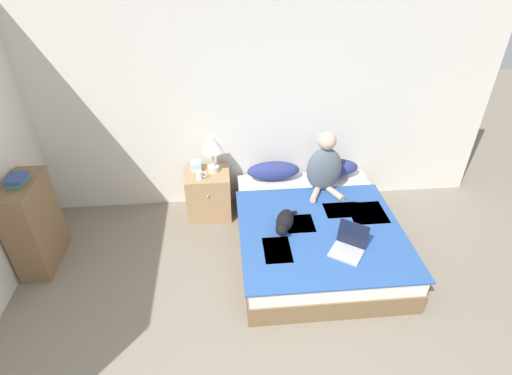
{
  "coord_description": "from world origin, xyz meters",
  "views": [
    {
      "loc": [
        -0.28,
        -1.18,
        3.0
      ],
      "look_at": [
        0.02,
        2.19,
        0.76
      ],
      "focal_mm": 28.0,
      "sensor_mm": 36.0,
      "label": 1
    }
  ],
  "objects_px": {
    "bed": "(316,234)",
    "coffee_mug": "(200,175)",
    "cat_tabby": "(284,222)",
    "book_stack_top": "(17,180)",
    "nightstand": "(209,194)",
    "pillow_far": "(332,168)",
    "pillow_near": "(273,171)",
    "bookshelf": "(34,224)",
    "table_lamp": "(212,145)",
    "person_sitting": "(325,166)",
    "laptop_open": "(349,246)",
    "tissue_box": "(196,166)"
  },
  "relations": [
    {
      "from": "laptop_open",
      "to": "table_lamp",
      "type": "height_order",
      "value": "table_lamp"
    },
    {
      "from": "laptop_open",
      "to": "tissue_box",
      "type": "bearing_deg",
      "value": 173.02
    },
    {
      "from": "table_lamp",
      "to": "person_sitting",
      "type": "bearing_deg",
      "value": -10.88
    },
    {
      "from": "coffee_mug",
      "to": "bookshelf",
      "type": "xyz_separation_m",
      "value": [
        -1.65,
        -0.57,
        -0.14
      ]
    },
    {
      "from": "pillow_far",
      "to": "table_lamp",
      "type": "distance_m",
      "value": 1.49
    },
    {
      "from": "table_lamp",
      "to": "laptop_open",
      "type": "bearing_deg",
      "value": -45.81
    },
    {
      "from": "pillow_near",
      "to": "coffee_mug",
      "type": "distance_m",
      "value": 0.9
    },
    {
      "from": "cat_tabby",
      "to": "book_stack_top",
      "type": "height_order",
      "value": "book_stack_top"
    },
    {
      "from": "pillow_near",
      "to": "pillow_far",
      "type": "height_order",
      "value": "same"
    },
    {
      "from": "cat_tabby",
      "to": "book_stack_top",
      "type": "xyz_separation_m",
      "value": [
        -2.5,
        0.19,
        0.52
      ]
    },
    {
      "from": "coffee_mug",
      "to": "bookshelf",
      "type": "distance_m",
      "value": 1.75
    },
    {
      "from": "cat_tabby",
      "to": "laptop_open",
      "type": "height_order",
      "value": "laptop_open"
    },
    {
      "from": "bed",
      "to": "coffee_mug",
      "type": "relative_size",
      "value": 15.83
    },
    {
      "from": "cat_tabby",
      "to": "tissue_box",
      "type": "bearing_deg",
      "value": -117.0
    },
    {
      "from": "nightstand",
      "to": "tissue_box",
      "type": "bearing_deg",
      "value": 148.02
    },
    {
      "from": "table_lamp",
      "to": "tissue_box",
      "type": "xyz_separation_m",
      "value": [
        -0.2,
        0.04,
        -0.28
      ]
    },
    {
      "from": "table_lamp",
      "to": "coffee_mug",
      "type": "xyz_separation_m",
      "value": [
        -0.16,
        -0.15,
        -0.29
      ]
    },
    {
      "from": "bed",
      "to": "nightstand",
      "type": "xyz_separation_m",
      "value": [
        -1.15,
        0.75,
        0.09
      ]
    },
    {
      "from": "pillow_far",
      "to": "book_stack_top",
      "type": "relative_size",
      "value": 2.75
    },
    {
      "from": "bed",
      "to": "book_stack_top",
      "type": "distance_m",
      "value": 2.98
    },
    {
      "from": "coffee_mug",
      "to": "book_stack_top",
      "type": "distance_m",
      "value": 1.78
    },
    {
      "from": "pillow_near",
      "to": "cat_tabby",
      "type": "height_order",
      "value": "pillow_near"
    },
    {
      "from": "cat_tabby",
      "to": "coffee_mug",
      "type": "bearing_deg",
      "value": -112.02
    },
    {
      "from": "cat_tabby",
      "to": "coffee_mug",
      "type": "relative_size",
      "value": 3.76
    },
    {
      "from": "bed",
      "to": "coffee_mug",
      "type": "height_order",
      "value": "coffee_mug"
    },
    {
      "from": "laptop_open",
      "to": "tissue_box",
      "type": "distance_m",
      "value": 1.98
    },
    {
      "from": "coffee_mug",
      "to": "table_lamp",
      "type": "bearing_deg",
      "value": 44.46
    },
    {
      "from": "person_sitting",
      "to": "coffee_mug",
      "type": "xyz_separation_m",
      "value": [
        -1.41,
        0.09,
        -0.09
      ]
    },
    {
      "from": "bookshelf",
      "to": "nightstand",
      "type": "bearing_deg",
      "value": 21.53
    },
    {
      "from": "nightstand",
      "to": "bookshelf",
      "type": "relative_size",
      "value": 0.59
    },
    {
      "from": "pillow_far",
      "to": "coffee_mug",
      "type": "distance_m",
      "value": 1.61
    },
    {
      "from": "table_lamp",
      "to": "coffee_mug",
      "type": "distance_m",
      "value": 0.36
    },
    {
      "from": "book_stack_top",
      "to": "table_lamp",
      "type": "bearing_deg",
      "value": 21.85
    },
    {
      "from": "tissue_box",
      "to": "book_stack_top",
      "type": "bearing_deg",
      "value": -154.42
    },
    {
      "from": "bed",
      "to": "person_sitting",
      "type": "relative_size",
      "value": 2.67
    },
    {
      "from": "pillow_near",
      "to": "bookshelf",
      "type": "relative_size",
      "value": 0.65
    },
    {
      "from": "bookshelf",
      "to": "person_sitting",
      "type": "bearing_deg",
      "value": 8.88
    },
    {
      "from": "table_lamp",
      "to": "coffee_mug",
      "type": "height_order",
      "value": "table_lamp"
    },
    {
      "from": "pillow_near",
      "to": "person_sitting",
      "type": "distance_m",
      "value": 0.64
    },
    {
      "from": "nightstand",
      "to": "book_stack_top",
      "type": "distance_m",
      "value": 1.99
    },
    {
      "from": "tissue_box",
      "to": "cat_tabby",
      "type": "bearing_deg",
      "value": -46.65
    },
    {
      "from": "table_lamp",
      "to": "pillow_far",
      "type": "bearing_deg",
      "value": 1.92
    },
    {
      "from": "cat_tabby",
      "to": "tissue_box",
      "type": "height_order",
      "value": "tissue_box"
    },
    {
      "from": "cat_tabby",
      "to": "nightstand",
      "type": "height_order",
      "value": "cat_tabby"
    },
    {
      "from": "person_sitting",
      "to": "pillow_far",
      "type": "bearing_deg",
      "value": 57.35
    },
    {
      "from": "nightstand",
      "to": "pillow_near",
      "type": "bearing_deg",
      "value": 6.1
    },
    {
      "from": "bed",
      "to": "pillow_far",
      "type": "height_order",
      "value": "pillow_far"
    },
    {
      "from": "nightstand",
      "to": "coffee_mug",
      "type": "height_order",
      "value": "coffee_mug"
    },
    {
      "from": "pillow_far",
      "to": "laptop_open",
      "type": "relative_size",
      "value": 1.55
    },
    {
      "from": "tissue_box",
      "to": "book_stack_top",
      "type": "xyz_separation_m",
      "value": [
        -1.59,
        -0.76,
        0.38
      ]
    }
  ]
}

